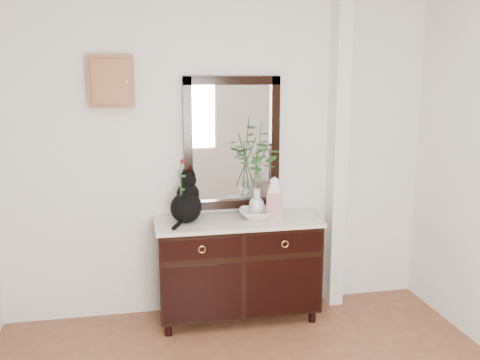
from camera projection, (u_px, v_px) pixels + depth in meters
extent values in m
cube|color=white|center=(220.00, 154.00, 4.43)|extent=(3.60, 0.04, 2.70)
cube|color=white|center=(337.00, 152.00, 4.55)|extent=(0.12, 0.20, 2.70)
cube|color=black|center=(238.00, 266.00, 4.39)|extent=(1.30, 0.50, 0.82)
cube|color=beige|center=(238.00, 222.00, 4.31)|extent=(1.33, 0.52, 0.03)
cube|color=black|center=(232.00, 144.00, 4.42)|extent=(0.80, 0.06, 1.10)
cube|color=white|center=(232.00, 143.00, 4.43)|extent=(0.66, 0.01, 0.96)
cube|color=brown|center=(111.00, 82.00, 4.11)|extent=(0.35, 0.10, 0.40)
imported|color=silver|center=(257.00, 214.00, 4.37)|extent=(0.34, 0.34, 0.07)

